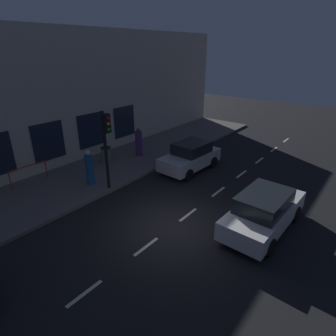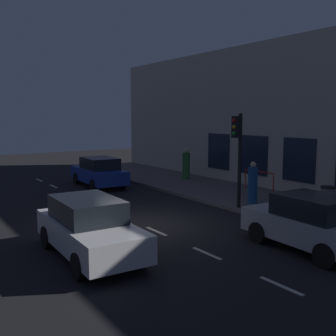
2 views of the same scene
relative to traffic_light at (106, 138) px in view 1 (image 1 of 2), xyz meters
The scene contains 11 objects.
ground_plane 4.98m from the traffic_light, behind, with size 60.00×60.00×0.00m, color black.
sidewalk 3.39m from the traffic_light, 11.70° to the left, with size 4.50×32.00×0.15m.
building_facade 4.77m from the traffic_light, ahead, with size 0.65×32.00×7.51m.
lane_centre_line 4.99m from the traffic_light, behind, with size 0.12×27.20×0.01m.
traffic_light is the anchor object (origin of this frame).
parked_car_1 5.19m from the traffic_light, 108.76° to the right, with size 1.96×3.88×1.58m.
parked_car_2 7.35m from the traffic_light, 167.64° to the right, with size 1.92×4.34×1.58m.
pedestrian_0 2.11m from the traffic_light, 12.68° to the left, with size 0.54×0.54×1.76m.
pedestrian_2 4.98m from the traffic_light, 63.76° to the right, with size 0.61×0.61×1.76m.
trash_bin 4.13m from the traffic_light, 37.52° to the right, with size 0.59×0.59×0.90m.
red_railing 4.53m from the traffic_light, 31.19° to the left, with size 0.05×1.88×0.97m.
Camera 1 is at (-5.53, 7.39, 6.45)m, focal length 30.09 mm.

